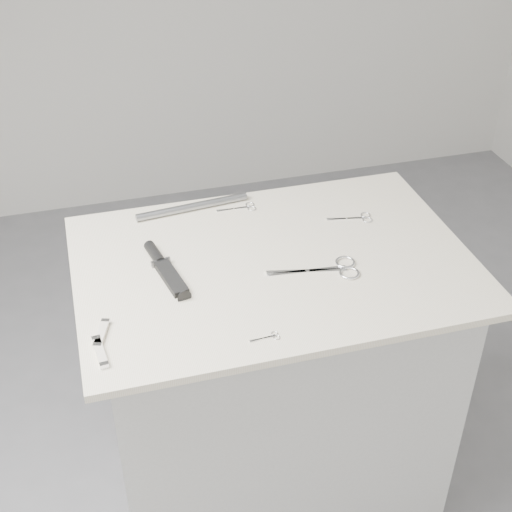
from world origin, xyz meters
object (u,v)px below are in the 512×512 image
object	(u,v)px
embroidery_scissors_a	(358,218)
pocket_knife_b	(102,334)
embroidery_scissors_b	(243,208)
pocket_knife_a	(100,352)
large_shears	(333,269)
metal_rail	(192,207)
plinth	(271,392)
tiny_scissors	(269,337)
sheathed_knife	(164,266)

from	to	relation	value
embroidery_scissors_a	pocket_knife_b	distance (m)	0.79
embroidery_scissors_b	pocket_knife_a	xyz separation A→B (m)	(-0.45, -0.50, 0.00)
large_shears	metal_rail	bearing A→B (deg)	135.57
plinth	embroidery_scissors_b	bearing A→B (deg)	92.17
plinth	metal_rail	distance (m)	0.58
embroidery_scissors_a	metal_rail	bearing A→B (deg)	169.68
embroidery_scissors_a	pocket_knife_a	world-z (taller)	pocket_knife_a
embroidery_scissors_a	pocket_knife_a	xyz separation A→B (m)	(-0.74, -0.36, 0.00)
pocket_knife_a	metal_rail	xyz separation A→B (m)	(0.31, 0.53, 0.00)
plinth	pocket_knife_a	size ratio (longest dim) A/B	8.87
large_shears	tiny_scissors	bearing A→B (deg)	-129.68
pocket_knife_a	embroidery_scissors_a	bearing A→B (deg)	-69.72
large_shears	embroidery_scissors_b	bearing A→B (deg)	120.80
embroidery_scissors_a	embroidery_scissors_b	distance (m)	0.32
large_shears	sheathed_knife	distance (m)	0.42
large_shears	sheathed_knife	xyz separation A→B (m)	(-0.41, 0.12, 0.01)
pocket_knife_b	large_shears	bearing A→B (deg)	-62.25
embroidery_scissors_b	pocket_knife_b	bearing A→B (deg)	-133.53
embroidery_scissors_b	plinth	bearing A→B (deg)	-86.66
embroidery_scissors_a	tiny_scissors	xyz separation A→B (m)	(-0.38, -0.41, -0.00)
large_shears	plinth	bearing A→B (deg)	157.68
tiny_scissors	pocket_knife_a	distance (m)	0.36
embroidery_scissors_a	pocket_knife_b	xyz separation A→B (m)	(-0.73, -0.30, 0.00)
plinth	pocket_knife_b	bearing A→B (deg)	-158.79
plinth	sheathed_knife	bearing A→B (deg)	172.44
large_shears	pocket_knife_b	bearing A→B (deg)	-161.91
large_shears	embroidery_scissors_b	world-z (taller)	large_shears
metal_rail	pocket_knife_b	bearing A→B (deg)	-122.35
embroidery_scissors_a	sheathed_knife	bearing A→B (deg)	-159.76
embroidery_scissors_a	plinth	bearing A→B (deg)	-144.57
embroidery_scissors_b	pocket_knife_b	xyz separation A→B (m)	(-0.44, -0.44, 0.00)
embroidery_scissors_a	sheathed_knife	distance (m)	0.56
embroidery_scissors_a	embroidery_scissors_b	world-z (taller)	same
tiny_scissors	pocket_knife_a	xyz separation A→B (m)	(-0.36, 0.05, 0.00)
embroidery_scissors_a	sheathed_knife	size ratio (longest dim) A/B	0.54
tiny_scissors	sheathed_knife	distance (m)	0.36
tiny_scissors	pocket_knife_a	world-z (taller)	pocket_knife_a
embroidery_scissors_b	metal_rail	world-z (taller)	metal_rail
metal_rail	sheathed_knife	bearing A→B (deg)	-115.70
pocket_knife_a	embroidery_scissors_b	bearing A→B (deg)	-47.52
tiny_scissors	pocket_knife_b	xyz separation A→B (m)	(-0.35, 0.10, 0.00)
embroidery_scissors_b	pocket_knife_a	size ratio (longest dim) A/B	1.09
sheathed_knife	metal_rail	bearing A→B (deg)	-36.99
tiny_scissors	metal_rail	xyz separation A→B (m)	(-0.06, 0.57, 0.01)
embroidery_scissors_b	large_shears	bearing A→B (deg)	-66.77
embroidery_scissors_a	pocket_knife_a	distance (m)	0.82
pocket_knife_a	pocket_knife_b	size ratio (longest dim) A/B	1.09
plinth	metal_rail	world-z (taller)	metal_rail
embroidery_scissors_b	pocket_knife_a	distance (m)	0.67
tiny_scissors	pocket_knife_a	size ratio (longest dim) A/B	0.68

